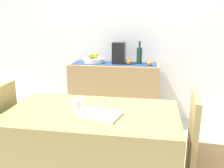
# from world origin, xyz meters

# --- Properties ---
(ground_plane) EXTENTS (6.40, 6.40, 0.02)m
(ground_plane) POSITION_xyz_m (0.00, 0.00, -0.01)
(ground_plane) COLOR beige
(ground_plane) RESTS_ON ground
(room_wall_rear) EXTENTS (6.40, 0.06, 2.70)m
(room_wall_rear) POSITION_xyz_m (0.00, 1.18, 1.35)
(room_wall_rear) COLOR white
(room_wall_rear) RESTS_ON ground
(sideboard_console) EXTENTS (1.18, 0.42, 0.83)m
(sideboard_console) POSITION_xyz_m (-0.13, 0.92, 0.42)
(sideboard_console) COLOR tan
(sideboard_console) RESTS_ON ground
(table_runner) EXTENTS (1.11, 0.32, 0.01)m
(table_runner) POSITION_xyz_m (-0.13, 0.92, 0.84)
(table_runner) COLOR navy
(table_runner) RESTS_ON sideboard_console
(fruit_bowl) EXTENTS (0.26, 0.26, 0.06)m
(fruit_bowl) POSITION_xyz_m (-0.41, 0.92, 0.87)
(fruit_bowl) COLOR white
(fruit_bowl) RESTS_ON table_runner
(apple_right) EXTENTS (0.07, 0.07, 0.07)m
(apple_right) POSITION_xyz_m (-0.44, 0.96, 0.93)
(apple_right) COLOR #8CA341
(apple_right) RESTS_ON fruit_bowl
(apple_front) EXTENTS (0.08, 0.08, 0.08)m
(apple_front) POSITION_xyz_m (-0.38, 0.91, 0.94)
(apple_front) COLOR gold
(apple_front) RESTS_ON fruit_bowl
(apple_left) EXTENTS (0.07, 0.07, 0.07)m
(apple_left) POSITION_xyz_m (-0.45, 0.88, 0.93)
(apple_left) COLOR #9A9C3E
(apple_left) RESTS_ON fruit_bowl
(wine_bottle) EXTENTS (0.07, 0.07, 0.30)m
(wine_bottle) POSITION_xyz_m (0.19, 0.92, 0.95)
(wine_bottle) COLOR #163B26
(wine_bottle) RESTS_ON sideboard_console
(coffee_maker) EXTENTS (0.16, 0.18, 0.28)m
(coffee_maker) POSITION_xyz_m (-0.07, 0.92, 0.97)
(coffee_maker) COLOR black
(coffee_maker) RESTS_ON sideboard_console
(orange_loose_end) EXTENTS (0.07, 0.07, 0.07)m
(orange_loose_end) POSITION_xyz_m (0.07, 0.87, 0.87)
(orange_loose_end) COLOR orange
(orange_loose_end) RESTS_ON sideboard_console
(orange_loose_mid) EXTENTS (0.07, 0.07, 0.07)m
(orange_loose_mid) POSITION_xyz_m (0.33, 0.84, 0.87)
(orange_loose_mid) COLOR orange
(orange_loose_mid) RESTS_ON sideboard_console
(dining_table) EXTENTS (1.28, 0.73, 0.74)m
(dining_table) POSITION_xyz_m (-0.07, -0.57, 0.37)
(dining_table) COLOR #A0894F
(dining_table) RESTS_ON ground
(open_book) EXTENTS (0.32, 0.27, 0.02)m
(open_book) POSITION_xyz_m (0.02, -0.65, 0.75)
(open_book) COLOR white
(open_book) RESTS_ON dining_table
(coffee_cup) EXTENTS (0.09, 0.09, 0.10)m
(coffee_cup) POSITION_xyz_m (-0.15, -0.63, 0.79)
(coffee_cup) COLOR silver
(coffee_cup) RESTS_ON dining_table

